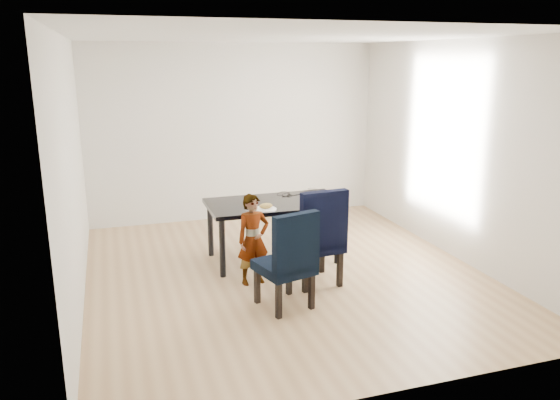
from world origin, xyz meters
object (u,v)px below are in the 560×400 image
object	(u,v)px
plate	(265,209)
laptop	(314,191)
chair_left	(284,258)
dining_table	(273,231)
child	(253,239)
chair_right	(314,235)

from	to	relation	value
plate	laptop	xyz separation A→B (m)	(0.86, 0.66, 0.01)
plate	chair_left	bearing A→B (deg)	-95.49
dining_table	laptop	xyz separation A→B (m)	(0.68, 0.35, 0.39)
child	laptop	size ratio (longest dim) A/B	3.21
dining_table	laptop	world-z (taller)	laptop
dining_table	plate	size ratio (longest dim) A/B	6.08
chair_right	child	bearing A→B (deg)	159.79
child	plate	bearing A→B (deg)	46.00
chair_left	chair_right	world-z (taller)	chair_right
chair_right	plate	bearing A→B (deg)	123.97
dining_table	child	size ratio (longest dim) A/B	1.55
plate	laptop	world-z (taller)	laptop
chair_left	child	distance (m)	0.68
dining_table	plate	world-z (taller)	plate
chair_right	child	size ratio (longest dim) A/B	1.08
child	plate	distance (m)	0.48
plate	laptop	size ratio (longest dim) A/B	0.82
chair_left	chair_right	distance (m)	0.71
chair_right	laptop	xyz separation A→B (m)	(0.45, 1.18, 0.21)
chair_right	child	distance (m)	0.68
child	laptop	world-z (taller)	child
chair_right	child	world-z (taller)	chair_right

